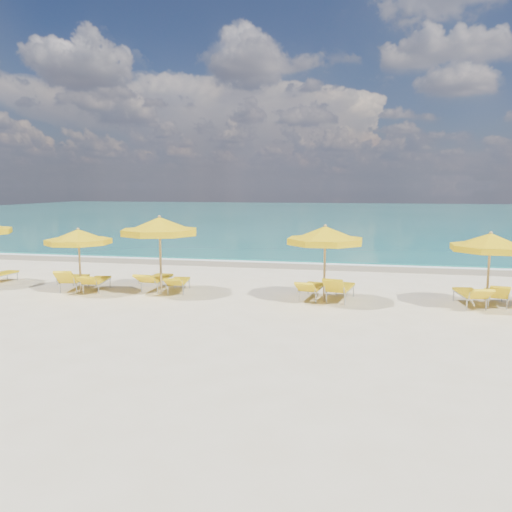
# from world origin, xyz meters

# --- Properties ---
(ground_plane) EXTENTS (120.00, 120.00, 0.00)m
(ground_plane) POSITION_xyz_m (0.00, 0.00, 0.00)
(ground_plane) COLOR beige
(ocean) EXTENTS (120.00, 80.00, 0.30)m
(ocean) POSITION_xyz_m (0.00, 48.00, 0.00)
(ocean) COLOR #126660
(ocean) RESTS_ON ground
(wet_sand_band) EXTENTS (120.00, 2.60, 0.01)m
(wet_sand_band) POSITION_xyz_m (0.00, 7.40, 0.00)
(wet_sand_band) COLOR tan
(wet_sand_band) RESTS_ON ground
(foam_line) EXTENTS (120.00, 1.20, 0.03)m
(foam_line) POSITION_xyz_m (0.00, 8.20, 0.00)
(foam_line) COLOR white
(foam_line) RESTS_ON ground
(whitecap_near) EXTENTS (14.00, 0.36, 0.05)m
(whitecap_near) POSITION_xyz_m (-6.00, 17.00, 0.00)
(whitecap_near) COLOR white
(whitecap_near) RESTS_ON ground
(whitecap_far) EXTENTS (18.00, 0.30, 0.05)m
(whitecap_far) POSITION_xyz_m (8.00, 24.00, 0.00)
(whitecap_far) COLOR white
(whitecap_far) RESTS_ON ground
(umbrella_2) EXTENTS (2.68, 2.68, 2.20)m
(umbrella_2) POSITION_xyz_m (-5.73, -0.04, 1.88)
(umbrella_2) COLOR tan
(umbrella_2) RESTS_ON ground
(umbrella_3) EXTENTS (2.80, 2.80, 2.62)m
(umbrella_3) POSITION_xyz_m (-3.03, 0.41, 2.24)
(umbrella_3) COLOR tan
(umbrella_3) RESTS_ON ground
(umbrella_4) EXTENTS (3.08, 3.08, 2.42)m
(umbrella_4) POSITION_xyz_m (2.42, 0.24, 2.06)
(umbrella_4) COLOR tan
(umbrella_4) RESTS_ON ground
(umbrella_5) EXTENTS (2.99, 2.99, 2.29)m
(umbrella_5) POSITION_xyz_m (7.15, 0.33, 1.95)
(umbrella_5) COLOR tan
(umbrella_5) RESTS_ON ground
(lounger_1_right) EXTENTS (0.68, 1.69, 0.64)m
(lounger_1_right) POSITION_xyz_m (-9.60, 0.94, 0.19)
(lounger_1_right) COLOR #A5A8AD
(lounger_1_right) RESTS_ON ground
(lounger_2_left) EXTENTS (0.96, 1.90, 0.86)m
(lounger_2_left) POSITION_xyz_m (-6.19, 0.30, 0.23)
(lounger_2_left) COLOR #A5A8AD
(lounger_2_left) RESTS_ON ground
(lounger_2_right) EXTENTS (0.84, 1.84, 0.71)m
(lounger_2_right) POSITION_xyz_m (-5.35, 0.32, 0.21)
(lounger_2_right) COLOR #A5A8AD
(lounger_2_right) RESTS_ON ground
(lounger_3_left) EXTENTS (0.69, 2.00, 0.76)m
(lounger_3_left) POSITION_xyz_m (-3.41, 0.91, 0.23)
(lounger_3_left) COLOR #A5A8AD
(lounger_3_left) RESTS_ON ground
(lounger_3_right) EXTENTS (0.84, 1.83, 0.67)m
(lounger_3_right) POSITION_xyz_m (-2.53, 0.74, 0.21)
(lounger_3_right) COLOR #A5A8AD
(lounger_3_right) RESTS_ON ground
(lounger_4_left) EXTENTS (0.85, 1.90, 0.74)m
(lounger_4_left) POSITION_xyz_m (2.00, 0.63, 0.22)
(lounger_4_left) COLOR #A5A8AD
(lounger_4_left) RESTS_ON ground
(lounger_4_right) EXTENTS (0.98, 1.97, 0.89)m
(lounger_4_right) POSITION_xyz_m (2.90, 0.59, 0.24)
(lounger_4_right) COLOR #A5A8AD
(lounger_4_right) RESTS_ON ground
(lounger_5_left) EXTENTS (0.84, 1.93, 0.76)m
(lounger_5_left) POSITION_xyz_m (6.75, 0.60, 0.22)
(lounger_5_left) COLOR #A5A8AD
(lounger_5_left) RESTS_ON ground
(lounger_5_right) EXTENTS (0.76, 1.69, 0.78)m
(lounger_5_right) POSITION_xyz_m (7.53, 0.87, 0.21)
(lounger_5_right) COLOR #A5A8AD
(lounger_5_right) RESTS_ON ground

